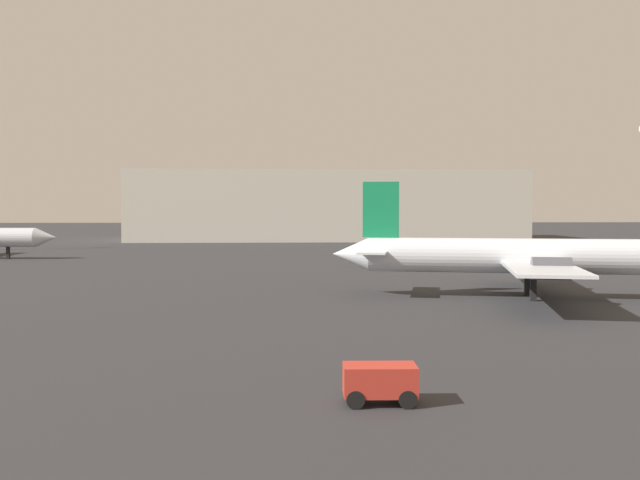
# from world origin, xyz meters

# --- Properties ---
(airplane_on_taxiway) EXTENTS (30.94, 23.98, 8.37)m
(airplane_on_taxiway) POSITION_xyz_m (19.97, 42.64, 2.99)
(airplane_on_taxiway) COLOR silver
(airplane_on_taxiway) RESTS_ON ground_plane
(baggage_cart) EXTENTS (2.44, 1.44, 1.30)m
(baggage_cart) POSITION_xyz_m (4.65, 15.92, 0.76)
(baggage_cart) COLOR red
(baggage_cart) RESTS_ON ground_plane
(terminal_building) EXTENTS (76.14, 27.60, 13.56)m
(terminal_building) POSITION_xyz_m (9.91, 138.50, 6.78)
(terminal_building) COLOR beige
(terminal_building) RESTS_ON ground_plane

